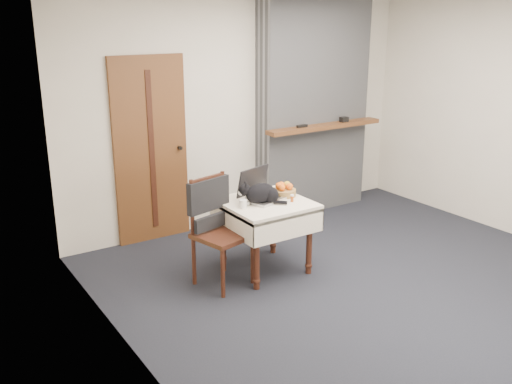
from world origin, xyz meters
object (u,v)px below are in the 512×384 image
Objects in this scene: fruit_basket at (284,191)px; cream_jar at (243,204)px; door at (151,151)px; laptop at (261,191)px; chair at (215,216)px; side_table at (266,213)px; pill_bottle at (292,198)px; cat at (261,194)px.

cream_jar is at bearing -169.99° from fruit_basket.
cream_jar is (0.29, -1.39, -0.26)m from door.
laptop is 0.55m from chair.
fruit_basket reaches higher than cream_jar.
side_table is at bearing -168.17° from fruit_basket.
laptop is at bearing -65.42° from door.
laptop is 6.82× the size of pill_bottle.
cream_jar is at bearing 168.17° from pill_bottle.
door is 1.56m from fruit_basket.
laptop is at bearing 82.46° from cat.
cream_jar is (-0.28, -0.04, 0.15)m from side_table.
laptop is 0.25m from fruit_basket.
side_table is 0.31m from fruit_basket.
side_table is at bearing -20.39° from chair.
cat is at bearing -166.83° from fruit_basket.
pill_bottle is 0.20m from fruit_basket.
cream_jar is 0.28m from chair.
fruit_basket reaches higher than side_table.
laptop is 6.25× the size of cream_jar.
side_table is 0.32m from cream_jar.
cream_jar is 0.53m from fruit_basket.
laptop is at bearing 85.18° from side_table.
side_table is 3.37× the size of fruit_basket.
cat is at bearing -161.59° from side_table.
cat is at bearing -69.92° from door.
pill_bottle reaches higher than side_table.
pill_bottle is 0.07× the size of chair.
pill_bottle is (0.21, -0.14, 0.15)m from side_table.
cat is at bearing -137.10° from laptop.
pill_bottle is at bearing -103.08° from fruit_basket.
chair is (0.05, -1.30, -0.36)m from door.
laptop reaches higher than fruit_basket.
door is 1.99× the size of chair.
pill_bottle is at bearing -1.41° from cat.
door reaches higher than chair.
door is at bearing 122.07° from fruit_basket.
chair is (-0.77, 0.01, -0.11)m from fruit_basket.
door reaches higher than cat.
side_table is 0.53m from chair.
door is 1.45m from cream_jar.
cat is 5.70× the size of pill_bottle.
side_table is at bearing -67.35° from door.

